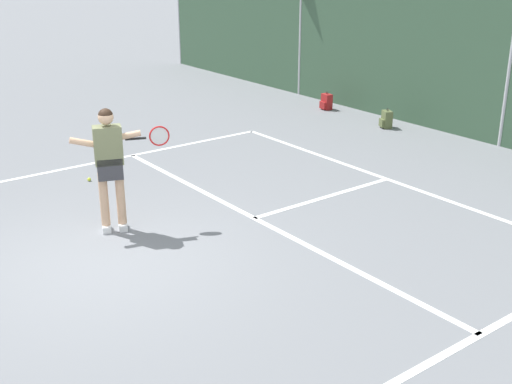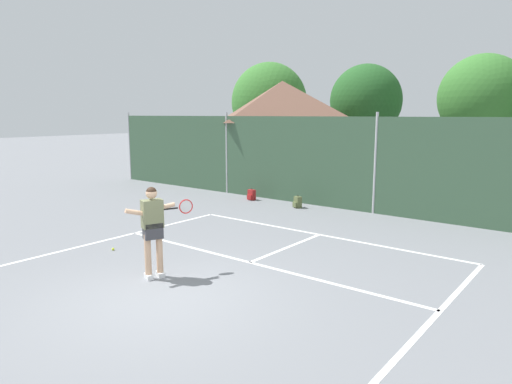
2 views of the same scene
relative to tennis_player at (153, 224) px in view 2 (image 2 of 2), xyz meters
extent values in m
plane|color=slate|center=(0.91, -0.56, -1.11)|extent=(120.00, 120.00, 0.00)
cube|color=white|center=(0.91, 4.94, -1.11)|extent=(8.20, 0.10, 0.01)
cube|color=white|center=(-3.19, -0.56, -1.11)|extent=(0.10, 11.00, 0.01)
cube|color=white|center=(5.01, -0.56, -1.11)|extent=(0.10, 11.00, 0.01)
cube|color=white|center=(0.91, 1.92, -1.11)|extent=(8.20, 0.10, 0.01)
cube|color=white|center=(0.91, 3.40, -1.11)|extent=(0.10, 2.97, 0.01)
cube|color=#38563D|center=(0.91, 8.44, 0.48)|extent=(26.00, 0.05, 3.17)
cylinder|color=#B2B2B7|center=(-12.09, 8.44, 0.55)|extent=(0.09, 0.09, 3.32)
cylinder|color=#B2B2B7|center=(-5.59, 8.44, 0.55)|extent=(0.09, 0.09, 3.32)
cylinder|color=#B2B2B7|center=(0.91, 8.44, 0.55)|extent=(0.09, 0.09, 3.32)
cube|color=beige|center=(-5.44, 12.17, 0.33)|extent=(5.21, 5.34, 2.89)
pyramid|color=brown|center=(-5.44, 12.17, 2.72)|extent=(5.62, 5.77, 1.88)
cylinder|color=brown|center=(-10.15, 17.46, -0.15)|extent=(0.36, 0.36, 1.93)
ellipsoid|color=#38752D|center=(-10.15, 17.46, 2.86)|extent=(4.81, 4.33, 4.81)
cylinder|color=brown|center=(-3.73, 17.46, 0.04)|extent=(0.36, 0.36, 2.31)
ellipsoid|color=#235623|center=(-3.73, 17.46, 2.83)|extent=(3.85, 3.46, 3.85)
cylinder|color=brown|center=(1.98, 17.46, 0.06)|extent=(0.36, 0.36, 2.35)
ellipsoid|color=#38752D|center=(1.98, 17.46, 2.89)|extent=(3.89, 3.50, 3.89)
cube|color=silver|center=(-0.05, -0.12, -1.06)|extent=(0.29, 0.21, 0.10)
cube|color=silver|center=(0.04, 0.10, -1.06)|extent=(0.29, 0.21, 0.10)
cylinder|color=tan|center=(-0.05, -0.12, -0.60)|extent=(0.13, 0.13, 0.82)
cylinder|color=tan|center=(0.04, 0.10, -0.60)|extent=(0.13, 0.13, 0.82)
cube|color=#38383D|center=(0.00, -0.01, -0.13)|extent=(0.35, 0.42, 0.32)
cube|color=#6B704C|center=(0.00, -0.01, 0.21)|extent=(0.37, 0.46, 0.56)
sphere|color=tan|center=(0.00, -0.01, 0.62)|extent=(0.22, 0.22, 0.22)
sphere|color=black|center=(0.00, -0.01, 0.64)|extent=(0.21, 0.21, 0.21)
cylinder|color=tan|center=(0.05, 0.18, 0.31)|extent=(0.29, 0.55, 0.17)
cylinder|color=tan|center=(-0.10, -0.27, 0.26)|extent=(0.27, 0.50, 0.22)
cylinder|color=black|center=(0.10, 0.38, 0.26)|extent=(0.14, 0.29, 0.04)
torus|color=red|center=(0.18, 0.72, 0.26)|extent=(0.13, 0.29, 0.30)
cylinder|color=silver|center=(0.18, 0.72, 0.26)|extent=(0.10, 0.24, 0.26)
sphere|color=#CCE033|center=(-2.27, 0.58, -1.08)|extent=(0.07, 0.07, 0.07)
cube|color=maroon|center=(-3.75, 7.78, -0.91)|extent=(0.30, 0.22, 0.40)
cube|color=maroon|center=(-3.77, 7.67, -0.99)|extent=(0.23, 0.09, 0.18)
torus|color=black|center=(-3.75, 7.78, -0.69)|extent=(0.09, 0.03, 0.09)
cube|color=#566038|center=(-1.56, 7.64, -0.91)|extent=(0.33, 0.29, 0.40)
cube|color=#566038|center=(-1.61, 7.53, -0.99)|extent=(0.23, 0.16, 0.18)
torus|color=black|center=(-1.56, 7.64, -0.69)|extent=(0.08, 0.05, 0.09)
camera|label=1|loc=(8.43, -3.76, 2.88)|focal=46.06mm
camera|label=2|loc=(7.05, -5.66, 2.15)|focal=32.12mm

